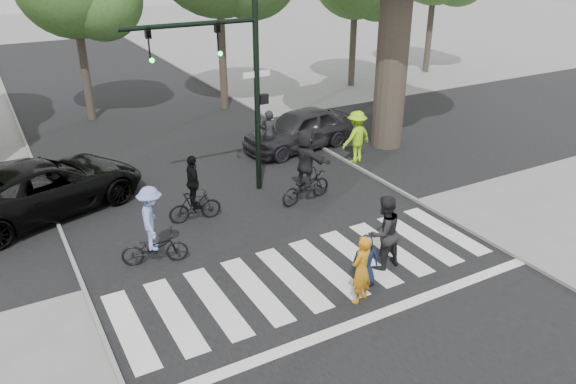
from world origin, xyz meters
name	(u,v)px	position (x,y,z in m)	size (l,w,h in m)	color
ground	(332,293)	(0.00, 0.00, 0.00)	(120.00, 120.00, 0.00)	gray
road_stem	(242,210)	(0.00, 5.00, 0.01)	(10.00, 70.00, 0.01)	black
road_cross	(205,177)	(0.00, 8.00, 0.01)	(70.00, 10.00, 0.01)	black
curb_left	(68,250)	(-5.05, 5.00, 0.05)	(0.10, 70.00, 0.10)	gray
curb_right	(375,177)	(5.05, 5.00, 0.05)	(0.10, 70.00, 0.10)	gray
crosswalk	(317,279)	(0.00, 0.66, 0.01)	(10.00, 3.85, 0.01)	silver
traffic_signal	(231,74)	(0.35, 6.20, 3.90)	(4.45, 0.29, 6.00)	black
pedestrian_woman	(361,270)	(0.39, -0.55, 0.84)	(0.61, 0.40, 1.67)	orange
pedestrian_child	(365,261)	(0.87, -0.07, 0.66)	(0.65, 0.42, 1.33)	#111F40
pedestrian_adult	(384,232)	(1.74, 0.38, 0.97)	(0.95, 0.74, 1.95)	black
cyclist_left	(153,231)	(-3.18, 3.33, 0.92)	(1.76, 1.21, 2.11)	black
cyclist_mid	(194,195)	(-1.46, 5.05, 0.83)	(1.58, 0.97, 2.03)	black
cyclist_right	(306,170)	(2.03, 4.62, 1.06)	(1.96, 1.82, 2.37)	black
car_suv	(45,187)	(-5.11, 7.80, 0.81)	(2.69, 5.83, 1.62)	black
car_grey	(299,129)	(4.30, 8.89, 0.78)	(1.85, 4.60, 1.57)	#2D2C31
bystander_hivis	(356,137)	(5.40, 6.64, 0.96)	(1.25, 0.72, 1.93)	#9FE917
bystander_dark	(269,134)	(2.80, 8.55, 0.92)	(0.67, 0.44, 1.85)	black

